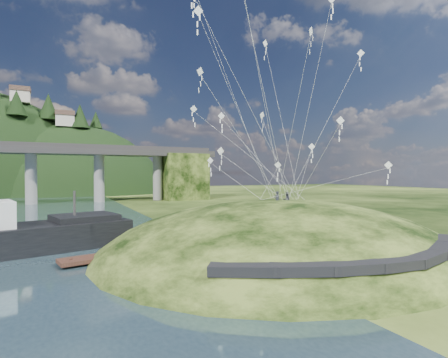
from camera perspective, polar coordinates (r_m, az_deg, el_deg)
name	(u,v)px	position (r m, az deg, el deg)	size (l,w,h in m)	color
ground	(212,267)	(29.11, -1.98, -14.17)	(320.00, 320.00, 0.00)	black
grass_hill	(280,268)	(35.01, 9.06, -14.10)	(36.00, 32.00, 13.00)	black
footpath	(378,258)	(25.30, 23.79, -11.72)	(22.29, 5.84, 0.83)	black
work_barge	(1,235)	(38.40, -32.58, -7.64)	(23.03, 11.10, 7.78)	black
wooden_dock	(136,252)	(33.36, -14.12, -11.50)	(13.23, 4.56, 0.93)	#361D16
kite_flyers	(283,192)	(34.41, 9.60, -2.05)	(2.04, 0.80, 1.72)	#242530
kite_swarm	(260,77)	(35.03, 5.93, 16.29)	(19.94, 15.75, 19.97)	white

